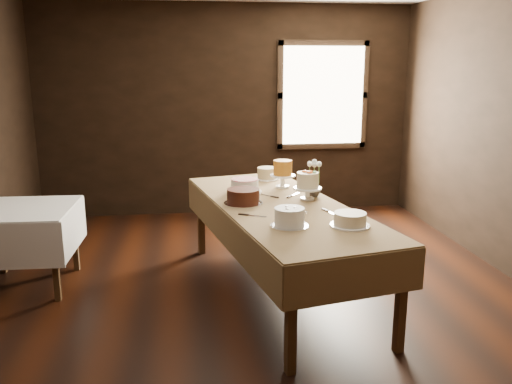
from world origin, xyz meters
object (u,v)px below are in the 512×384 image
object	(u,v)px
cake_speckled	(267,174)
cake_swirl	(289,218)
cake_lattice	(245,186)
flower_vase	(314,190)
cake_server_b	(333,214)
display_table	(280,211)
cake_chocolate	(243,197)
cake_cream	(350,220)
cake_server_e	(258,216)
cake_flowers	(307,187)
cake_caramel	(283,175)
cake_server_d	(295,194)
cake_server_c	(265,195)
side_table	(22,217)
cake_server_a	(302,214)

from	to	relation	value
cake_speckled	cake_swirl	size ratio (longest dim) A/B	0.93
cake_speckled	cake_lattice	xyz separation A→B (m)	(-0.31, -0.55, -0.00)
flower_vase	cake_server_b	bearing A→B (deg)	-88.45
display_table	cake_chocolate	xyz separation A→B (m)	(-0.32, 0.06, 0.13)
cake_cream	cake_server_e	xyz separation A→B (m)	(-0.65, 0.35, -0.05)
cake_flowers	cake_server_e	xyz separation A→B (m)	(-0.52, -0.48, -0.11)
cake_caramel	cake_swirl	distance (m)	1.31
cake_speckled	cake_server_d	world-z (taller)	cake_speckled
cake_lattice	cake_speckled	bearing A→B (deg)	61.06
cake_server_c	cake_server_e	bearing A→B (deg)	126.30
cake_flowers	cake_chocolate	bearing A→B (deg)	-173.09
side_table	flower_vase	xyz separation A→B (m)	(2.65, -0.22, 0.22)
cake_flowers	cake_lattice	bearing A→B (deg)	145.31
cake_swirl	cake_server_e	world-z (taller)	cake_swirl
cake_flowers	cake_server_a	bearing A→B (deg)	-108.58
cake_server_b	flower_vase	world-z (taller)	flower_vase
cake_caramel	cake_server_e	bearing A→B (deg)	-111.50
cake_server_e	cake_cream	bearing A→B (deg)	-1.40
display_table	cake_server_a	size ratio (longest dim) A/B	11.71
side_table	cake_flowers	xyz separation A→B (m)	(2.57, -0.33, 0.27)
cake_cream	cake_server_d	xyz separation A→B (m)	(-0.20, 1.04, -0.05)
cake_server_e	cake_server_a	bearing A→B (deg)	31.06
side_table	cake_server_c	xyz separation A→B (m)	(2.21, -0.12, 0.16)
cake_speckled	cake_cream	xyz separation A→B (m)	(0.36, -1.75, -0.01)
cake_swirl	cake_server_c	xyz separation A→B (m)	(-0.03, 0.99, -0.07)
cake_cream	flower_vase	distance (m)	0.94
cake_lattice	cake_caramel	xyz separation A→B (m)	(0.40, 0.15, 0.06)
cake_server_d	cake_lattice	bearing A→B (deg)	108.62
cake_chocolate	cake_server_d	distance (m)	0.59
cake_lattice	cake_cream	world-z (taller)	cake_lattice
cake_lattice	cake_server_c	size ratio (longest dim) A/B	1.53
cake_caramel	flower_vase	world-z (taller)	cake_caramel
cake_speckled	cake_swirl	xyz separation A→B (m)	(-0.10, -1.70, 0.01)
cake_speckled	flower_vase	size ratio (longest dim) A/B	2.32
cake_caramel	cake_swirl	xyz separation A→B (m)	(-0.19, -1.30, -0.05)
cake_flowers	cake_server_a	world-z (taller)	cake_flowers
cake_lattice	cake_caramel	size ratio (longest dim) A/B	1.30
cake_speckled	cake_server_d	bearing A→B (deg)	-77.74
side_table	cake_flowers	size ratio (longest dim) A/B	3.50
cake_chocolate	flower_vase	world-z (taller)	cake_chocolate
cake_swirl	cake_caramel	bearing A→B (deg)	81.56
cake_swirl	cake_cream	distance (m)	0.46
cake_lattice	cake_server_b	world-z (taller)	cake_lattice
cake_lattice	cake_chocolate	size ratio (longest dim) A/B	1.06
cake_flowers	cake_server_d	bearing A→B (deg)	108.27
cake_swirl	side_table	bearing A→B (deg)	153.56
cake_flowers	cake_server_c	size ratio (longest dim) A/B	1.10
cake_flowers	cake_server_c	world-z (taller)	cake_flowers
cake_swirl	cake_server_b	xyz separation A→B (m)	(0.42, 0.29, -0.07)
cake_speckled	flower_vase	world-z (taller)	same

